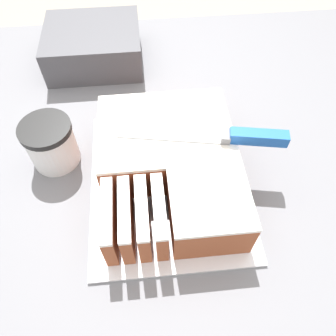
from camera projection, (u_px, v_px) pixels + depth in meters
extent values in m
plane|color=#9E9384|center=(186.00, 295.00, 1.39)|extent=(8.00, 8.00, 0.00)
cube|color=slate|center=(192.00, 255.00, 1.02)|extent=(1.40, 1.10, 0.92)
cube|color=silver|center=(168.00, 182.00, 0.62)|extent=(0.29, 0.35, 0.01)
cube|color=#994C2D|center=(165.00, 143.00, 0.62)|extent=(0.24, 0.18, 0.08)
cube|color=white|center=(165.00, 128.00, 0.59)|extent=(0.24, 0.18, 0.01)
cube|color=#994C2D|center=(208.00, 212.00, 0.54)|extent=(0.13, 0.12, 0.08)
cube|color=white|center=(211.00, 199.00, 0.50)|extent=(0.13, 0.12, 0.01)
cube|color=#994C2D|center=(110.00, 223.00, 0.53)|extent=(0.02, 0.11, 0.08)
cube|color=white|center=(106.00, 210.00, 0.49)|extent=(0.02, 0.11, 0.01)
cube|color=#994C2D|center=(127.00, 221.00, 0.53)|extent=(0.02, 0.11, 0.08)
cube|color=white|center=(124.00, 208.00, 0.49)|extent=(0.02, 0.11, 0.01)
cube|color=#994C2D|center=(143.00, 220.00, 0.53)|extent=(0.02, 0.11, 0.08)
cube|color=white|center=(141.00, 207.00, 0.49)|extent=(0.02, 0.11, 0.01)
cube|color=#994C2D|center=(160.00, 218.00, 0.53)|extent=(0.02, 0.11, 0.08)
cube|color=white|center=(159.00, 205.00, 0.50)|extent=(0.02, 0.11, 0.01)
cube|color=silver|center=(172.00, 135.00, 0.57)|extent=(0.20, 0.06, 0.00)
cube|color=slate|center=(226.00, 136.00, 0.56)|extent=(0.02, 0.03, 0.02)
cube|color=#1E59B2|center=(259.00, 137.00, 0.56)|extent=(0.10, 0.04, 0.02)
cylinder|color=white|center=(52.00, 146.00, 0.62)|extent=(0.09, 0.09, 0.08)
cylinder|color=black|center=(44.00, 129.00, 0.59)|extent=(0.10, 0.10, 0.01)
cube|color=#47474C|center=(94.00, 46.00, 0.81)|extent=(0.23, 0.20, 0.09)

